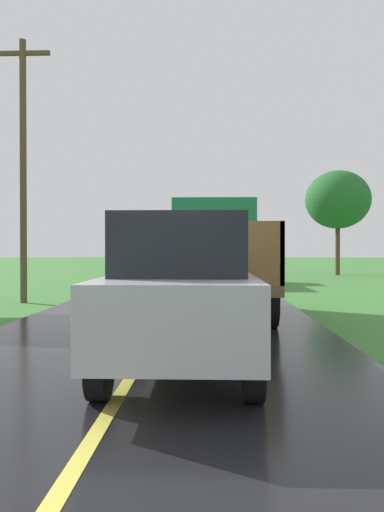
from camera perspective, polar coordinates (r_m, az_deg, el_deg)
banana_truck_near at (r=12.37m, az=2.53°, el=0.15°), size 2.38×5.82×2.80m
banana_truck_far at (r=24.58m, az=2.29°, el=0.45°), size 2.38×5.81×2.80m
utility_pole_roadside at (r=16.26m, az=-18.32°, el=9.77°), size 1.63×0.20×7.83m
roadside_tree_mid_right at (r=33.16m, az=15.96°, el=6.04°), size 4.00×4.00×6.49m
following_car at (r=6.34m, az=-1.08°, el=-4.04°), size 1.74×4.10×1.92m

